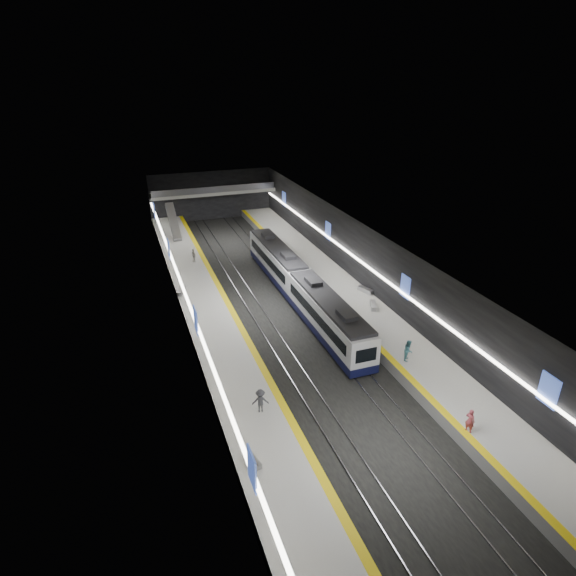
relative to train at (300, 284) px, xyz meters
name	(u,v)px	position (x,y,z in m)	size (l,w,h in m)	color
ground	(279,308)	(-2.50, -0.56, -2.20)	(70.00, 70.00, 0.00)	black
ceiling	(279,237)	(-2.50, -0.56, 5.80)	(20.00, 70.00, 0.04)	beige
wall_left	(181,288)	(-12.50, -0.56, 1.80)	(0.04, 70.00, 8.00)	black
wall_right	(366,262)	(7.50, -0.56, 1.80)	(0.04, 70.00, 8.00)	black
wall_back	(211,196)	(-2.50, 34.44, 1.80)	(20.00, 0.04, 8.00)	black
platform_left	(209,315)	(-10.00, -0.56, -1.70)	(5.00, 70.00, 1.00)	slate
tile_surface_left	(209,311)	(-10.00, -0.56, -1.19)	(5.00, 70.00, 0.02)	#B6B6B1
tactile_strip_left	(230,308)	(-7.80, -0.56, -1.18)	(0.60, 70.00, 0.02)	yellow
platform_right	(343,294)	(5.00, -0.56, -1.70)	(5.00, 70.00, 1.00)	slate
tile_surface_right	(344,290)	(5.00, -0.56, -1.19)	(5.00, 70.00, 0.02)	#B6B6B1
tactile_strip_right	(325,293)	(2.80, -0.56, -1.18)	(0.60, 70.00, 0.02)	yellow
rails	(279,308)	(-2.50, -0.56, -2.14)	(6.52, 70.00, 0.12)	gray
train	(300,284)	(0.00, 0.00, 0.00)	(2.69, 30.05, 3.60)	black
ad_posters	(276,266)	(-2.50, 0.44, 2.30)	(19.94, 53.50, 2.20)	#4260C7
cove_light_left	(183,289)	(-12.30, -0.56, 1.60)	(0.25, 68.60, 0.12)	white
cove_light_right	(364,264)	(7.30, -0.56, 1.60)	(0.25, 68.60, 0.12)	white
mezzanine_bridge	(214,192)	(-2.50, 32.36, 2.84)	(20.00, 3.00, 1.50)	gray
escalator	(173,222)	(-10.00, 25.44, 0.70)	(1.20, 8.00, 0.60)	#99999E
bench_left_near	(252,460)	(-11.43, -21.66, -0.99)	(0.47, 1.69, 0.41)	#99999E
bench_left_far	(181,291)	(-12.00, 4.70, -0.95)	(0.56, 2.03, 0.50)	#99999E
bench_right_near	(373,305)	(6.01, -5.43, -0.96)	(0.53, 1.90, 0.46)	#99999E
bench_right_far	(366,290)	(7.00, -1.88, -0.96)	(0.54, 1.95, 0.48)	#99999E
passenger_right_a	(470,421)	(3.12, -23.89, -0.30)	(0.65, 0.43, 1.79)	#B3424F
passenger_right_b	(408,350)	(4.03, -14.95, -0.27)	(0.90, 0.70, 1.86)	teal
passenger_left_a	(194,255)	(-9.13, 13.44, -0.35)	(1.00, 0.42, 1.70)	beige
passenger_left_b	(260,401)	(-9.52, -17.18, -0.28)	(1.18, 0.68, 1.83)	#3D3E44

